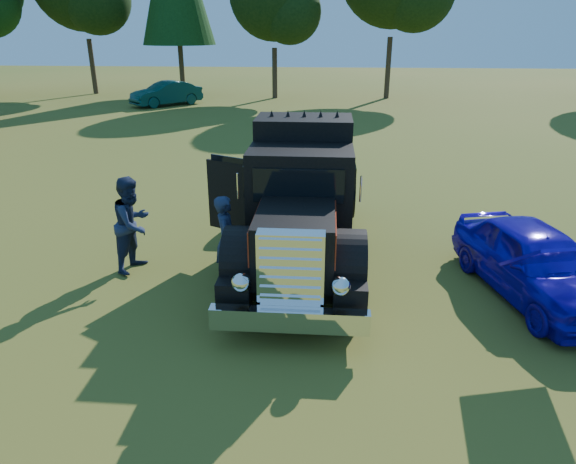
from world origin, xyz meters
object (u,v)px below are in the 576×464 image
(hotrod_coupe, at_px, (535,261))
(spectator_far, at_px, (133,224))
(diamond_t_truck, at_px, (301,206))
(distant_teal_car, at_px, (166,94))
(spectator_near, at_px, (227,240))

(hotrod_coupe, bearing_deg, spectator_far, 175.98)
(diamond_t_truck, xyz_separation_m, distant_teal_car, (-10.04, 23.34, -0.52))
(spectator_near, bearing_deg, distant_teal_car, 10.73)
(spectator_near, distance_m, distant_teal_car, 25.91)
(spectator_far, height_order, distant_teal_car, spectator_far)
(spectator_far, xyz_separation_m, distant_teal_car, (-6.59, 23.94, -0.25))
(diamond_t_truck, distance_m, spectator_near, 1.80)
(hotrod_coupe, distance_m, spectator_far, 7.94)
(diamond_t_truck, bearing_deg, spectator_far, -170.14)
(hotrod_coupe, height_order, distant_teal_car, hotrod_coupe)
(distant_teal_car, bearing_deg, hotrod_coupe, -14.46)
(diamond_t_truck, distance_m, distant_teal_car, 25.41)
(hotrod_coupe, xyz_separation_m, distant_teal_car, (-14.51, 24.50, 0.06))
(hotrod_coupe, xyz_separation_m, spectator_near, (-5.87, 0.07, 0.21))
(diamond_t_truck, height_order, spectator_near, diamond_t_truck)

